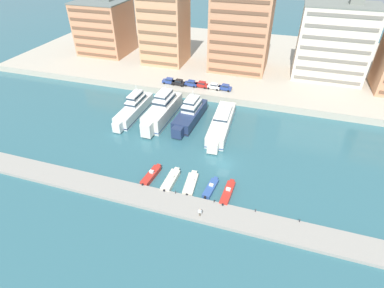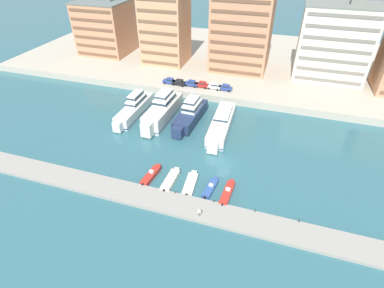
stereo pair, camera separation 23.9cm
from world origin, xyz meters
name	(u,v)px [view 2 (the right image)]	position (x,y,z in m)	size (l,w,h in m)	color
ground_plane	(224,164)	(0.00, 0.00, 0.00)	(400.00, 400.00, 0.00)	#336670
quay_promenade	(261,62)	(0.00, 62.26, 1.03)	(180.00, 70.00, 2.06)	#BCB29E
pier_dock	(206,212)	(0.00, -14.56, 0.34)	(120.00, 5.25, 0.68)	#9E998E
yacht_white_far_left	(134,108)	(-28.15, 13.54, 2.11)	(4.03, 19.31, 7.68)	white
yacht_ivory_left	(163,110)	(-19.93, 13.81, 2.73)	(5.41, 19.85, 9.03)	silver
yacht_navy_mid_left	(190,114)	(-12.64, 15.05, 2.18)	(5.47, 18.26, 7.86)	navy
yacht_ivory_center_left	(222,123)	(-3.83, 13.60, 1.76)	(5.29, 22.06, 6.13)	silver
motorboat_red_far_left	(151,175)	(-13.38, -8.72, 0.54)	(2.20, 6.95, 1.57)	red
motorboat_cream_left	(171,180)	(-8.99, -8.85, 0.56)	(2.05, 7.23, 1.46)	beige
motorboat_cream_mid_left	(191,183)	(-4.91, -8.49, 0.45)	(2.57, 7.30, 1.38)	beige
motorboat_blue_center_left	(210,188)	(-0.80, -8.46, 0.42)	(2.13, 6.31, 1.18)	#33569E
motorboat_red_center	(227,193)	(2.65, -8.88, 0.49)	(1.91, 7.41, 1.41)	red
car_blue_far_left	(170,81)	(-24.81, 31.40, 3.04)	(4.12, 1.96, 1.80)	#28428E
car_black_left	(179,82)	(-21.56, 31.20, 3.04)	(4.23, 2.19, 1.80)	black
car_blue_mid_left	(191,83)	(-17.68, 31.71, 3.04)	(4.18, 2.08, 1.80)	#28428E
car_red_center_left	(202,84)	(-14.32, 31.89, 3.04)	(4.19, 2.10, 1.80)	red
car_white_center	(214,86)	(-10.45, 31.84, 3.04)	(4.22, 2.16, 1.80)	white
car_blue_center_right	(225,87)	(-7.03, 32.01, 3.04)	(4.20, 2.12, 1.80)	#28428E
apartment_block_far_left	(106,27)	(-58.71, 52.46, 11.48)	(18.23, 16.95, 20.72)	tan
apartment_block_left	(165,27)	(-32.92, 49.43, 14.18)	(14.96, 13.45, 26.09)	tan
apartment_block_mid_left	(242,31)	(-6.61, 51.29, 14.51)	(18.99, 16.18, 26.79)	tan
apartment_block_center_left	(334,43)	(22.06, 51.71, 13.31)	(21.46, 13.34, 24.38)	silver
pedestrian_near_edge	(199,212)	(-0.82, -16.10, 1.70)	(0.67, 0.24, 1.72)	#7A6B56
bollard_west	(175,192)	(-6.78, -12.18, 1.01)	(0.20, 0.20, 0.61)	#2D2D33
bollard_west_mid	(214,201)	(0.79, -12.18, 1.01)	(0.20, 0.20, 0.61)	#2D2D33
bollard_east_mid	(255,211)	(8.36, -12.18, 1.01)	(0.20, 0.20, 0.61)	#2D2D33
bollard_east	(299,221)	(15.92, -12.18, 1.01)	(0.20, 0.20, 0.61)	#2D2D33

